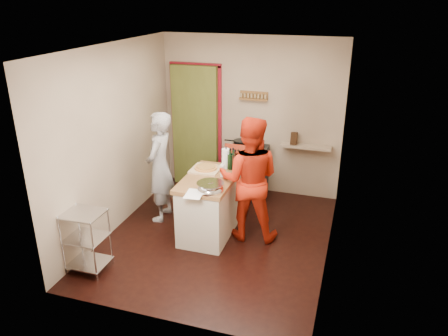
{
  "coord_description": "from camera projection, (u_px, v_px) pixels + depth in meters",
  "views": [
    {
      "loc": [
        1.69,
        -5.05,
        3.2
      ],
      "look_at": [
        0.09,
        0.0,
        1.06
      ],
      "focal_mm": 35.0,
      "sensor_mm": 36.0,
      "label": 1
    }
  ],
  "objects": [
    {
      "name": "island",
      "position": [
        210.0,
        204.0,
        6.09
      ],
      "size": [
        0.67,
        1.29,
        1.17
      ],
      "color": "beige",
      "rests_on": "ground"
    },
    {
      "name": "left_wall",
      "position": [
        115.0,
        139.0,
        6.07
      ],
      "size": [
        0.04,
        3.5,
        2.6
      ],
      "primitive_type": "cube",
      "color": "tan",
      "rests_on": "ground"
    },
    {
      "name": "person_stripe",
      "position": [
        160.0,
        167.0,
        6.38
      ],
      "size": [
        0.43,
        0.63,
        1.65
      ],
      "primitive_type": "imported",
      "rotation": [
        0.0,
        0.0,
        -1.5
      ],
      "color": "silver",
      "rests_on": "ground"
    },
    {
      "name": "ceiling",
      "position": [
        217.0,
        46.0,
        5.16
      ],
      "size": [
        3.0,
        3.5,
        0.02
      ],
      "primitive_type": "cube",
      "color": "white",
      "rests_on": "back_wall"
    },
    {
      "name": "floor",
      "position": [
        218.0,
        237.0,
        6.14
      ],
      "size": [
        3.5,
        3.5,
        0.0
      ],
      "primitive_type": "plane",
      "color": "black",
      "rests_on": "ground"
    },
    {
      "name": "person_red",
      "position": [
        249.0,
        179.0,
        5.87
      ],
      "size": [
        0.92,
        0.76,
        1.73
      ],
      "primitive_type": "imported",
      "rotation": [
        0.0,
        0.0,
        3.27
      ],
      "color": "#AD1F0B",
      "rests_on": "ground"
    },
    {
      "name": "back_wall",
      "position": [
        215.0,
        122.0,
        7.47
      ],
      "size": [
        3.0,
        0.44,
        2.6
      ],
      "color": "tan",
      "rests_on": "ground"
    },
    {
      "name": "wire_shelving",
      "position": [
        86.0,
        238.0,
        5.27
      ],
      "size": [
        0.48,
        0.4,
        0.8
      ],
      "color": "silver",
      "rests_on": "ground"
    },
    {
      "name": "right_wall",
      "position": [
        336.0,
        163.0,
        5.23
      ],
      "size": [
        0.04,
        3.5,
        2.6
      ],
      "primitive_type": "cube",
      "color": "tan",
      "rests_on": "ground"
    },
    {
      "name": "stove",
      "position": [
        247.0,
        171.0,
        7.21
      ],
      "size": [
        0.6,
        0.63,
        1.0
      ],
      "color": "black",
      "rests_on": "ground"
    }
  ]
}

